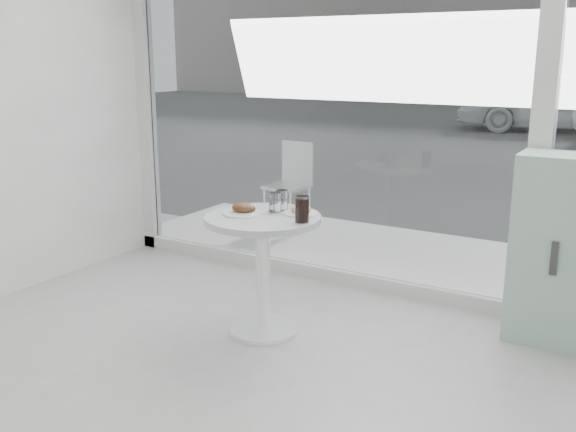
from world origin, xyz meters
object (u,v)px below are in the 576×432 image
Objects in this scene: plate_donut at (301,211)px; water_tumbler_b at (282,201)px; mint_cabinet at (559,250)px; car_white at (554,100)px; patio_chair at (291,180)px; cola_glass at (302,210)px; water_tumbler_a at (275,203)px; plate_fritter at (244,210)px; main_table at (263,250)px.

water_tumbler_b reaches higher than plate_donut.
mint_cabinet is 12.21m from car_white.
patio_chair is 5.41× the size of cola_glass.
water_tumbler_b is at bearing 84.87° from water_tumbler_a.
mint_cabinet is at bearing 177.98° from car_white.
patio_chair is 2.57m from cola_glass.
plate_donut is at bearing 121.35° from cola_glass.
patio_chair is 6.68× the size of water_tumbler_b.
water_tumbler_a is at bearing 170.40° from car_white.
plate_donut is (-1.42, -0.66, 0.21)m from mint_cabinet.
cola_glass reaches higher than plate_fritter.
plate_donut is 1.76× the size of water_tumbler_a.
car_white reaches higher than plate_donut.
mint_cabinet is at bearing 26.11° from plate_fritter.
cola_glass is (0.10, -0.17, 0.06)m from plate_donut.
main_table is 0.66× the size of mint_cabinet.
plate_fritter is at bearing -154.34° from mint_cabinet.
water_tumbler_b is at bearing -55.50° from patio_chair.
water_tumbler_a is (0.01, 0.12, 0.27)m from main_table.
car_white is at bearing 92.28° from plate_donut.
mint_cabinet reaches higher than patio_chair.
patio_chair is 2.36m from plate_donut.
car_white is 12.73m from plate_donut.
car_white is (0.74, 10.72, 0.18)m from patio_chair.
cola_glass is at bearing 171.59° from car_white.
cola_glass reaches higher than water_tumbler_a.
car_white reaches higher than main_table.
main_table is at bearing -153.36° from mint_cabinet.
plate_fritter is at bearing -178.11° from cola_glass.
mint_cabinet is at bearing 27.09° from main_table.
water_tumbler_a is at bearing -56.49° from patio_chair.
cola_glass is (0.28, -0.01, 0.30)m from main_table.
plate_donut is at bearing 171.16° from car_white.
mint_cabinet is 7.36× the size of cola_glass.
main_table is at bearing -139.20° from plate_donut.
patio_chair reaches higher than plate_fritter.
mint_cabinet is at bearing 23.69° from water_tumbler_a.
water_tumbler_a reaches higher than main_table.
main_table is at bearing -58.14° from patio_chair.
plate_fritter is 0.26m from water_tumbler_b.
cola_glass is at bearing -52.52° from patio_chair.
main_table is 3.51× the size of plate_donut.
car_white is 33.97× the size of water_tumbler_a.
main_table is at bearing -95.85° from water_tumbler_b.
patio_chair is 10.75m from car_white.
mint_cabinet is 4.65× the size of plate_fritter.
patio_chair reaches higher than plate_donut.
water_tumbler_a is at bearing 83.74° from main_table.
plate_donut is 1.38× the size of cola_glass.
main_table is 0.41m from cola_glass.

